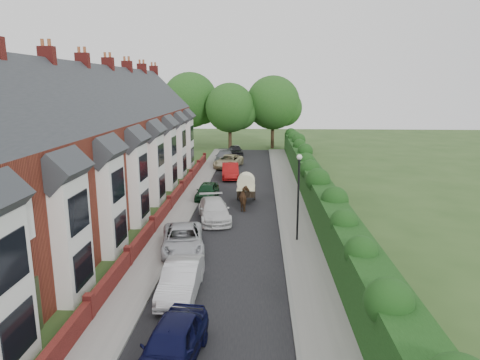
% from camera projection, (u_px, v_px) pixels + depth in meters
% --- Properties ---
extents(ground, '(140.00, 140.00, 0.00)m').
position_uv_depth(ground, '(235.00, 269.00, 21.25)').
color(ground, '#2D4C1E').
rests_on(ground, ground).
extents(road, '(6.00, 58.00, 0.02)m').
position_uv_depth(road, '(237.00, 207.00, 31.99)').
color(road, black).
rests_on(road, ground).
extents(pavement_hedge_side, '(2.20, 58.00, 0.12)m').
position_uv_depth(pavement_hedge_side, '(292.00, 207.00, 31.80)').
color(pavement_hedge_side, gray).
rests_on(pavement_hedge_side, ground).
extents(pavement_house_side, '(1.70, 58.00, 0.12)m').
position_uv_depth(pavement_house_side, '(186.00, 206.00, 32.16)').
color(pavement_house_side, gray).
rests_on(pavement_house_side, ground).
extents(kerb_hedge_side, '(0.18, 58.00, 0.13)m').
position_uv_depth(kerb_hedge_side, '(278.00, 207.00, 31.84)').
color(kerb_hedge_side, gray).
rests_on(kerb_hedge_side, ground).
extents(kerb_house_side, '(0.18, 58.00, 0.13)m').
position_uv_depth(kerb_house_side, '(196.00, 206.00, 32.12)').
color(kerb_house_side, gray).
rests_on(kerb_house_side, ground).
extents(hedge, '(2.10, 58.00, 2.85)m').
position_uv_depth(hedge, '(317.00, 187.00, 31.38)').
color(hedge, black).
rests_on(hedge, ground).
extents(terrace_row, '(9.05, 40.50, 11.50)m').
position_uv_depth(terrace_row, '(91.00, 149.00, 30.50)').
color(terrace_row, maroon).
rests_on(terrace_row, ground).
extents(garden_wall_row, '(0.35, 40.35, 1.10)m').
position_uv_depth(garden_wall_row, '(170.00, 204.00, 31.14)').
color(garden_wall_row, maroon).
rests_on(garden_wall_row, ground).
extents(lamppost, '(0.32, 0.32, 5.16)m').
position_uv_depth(lamppost, '(299.00, 187.00, 24.28)').
color(lamppost, black).
rests_on(lamppost, ground).
extents(tree_far_left, '(7.14, 6.80, 9.29)m').
position_uv_depth(tree_far_left, '(232.00, 109.00, 59.21)').
color(tree_far_left, '#332316').
rests_on(tree_far_left, ground).
extents(tree_far_right, '(7.98, 7.60, 10.31)m').
position_uv_depth(tree_far_right, '(276.00, 104.00, 60.75)').
color(tree_far_right, '#332316').
rests_on(tree_far_right, ground).
extents(tree_far_back, '(8.40, 8.00, 10.82)m').
position_uv_depth(tree_far_back, '(193.00, 101.00, 62.21)').
color(tree_far_back, '#332316').
rests_on(tree_far_back, ground).
extents(car_navy, '(2.19, 4.48, 1.47)m').
position_uv_depth(car_navy, '(172.00, 344.00, 13.83)').
color(car_navy, black).
rests_on(car_navy, ground).
extents(car_silver_a, '(1.52, 4.30, 1.41)m').
position_uv_depth(car_silver_a, '(181.00, 279.00, 18.52)').
color(car_silver_a, silver).
rests_on(car_silver_a, ground).
extents(car_silver_b, '(3.03, 5.15, 1.34)m').
position_uv_depth(car_silver_b, '(183.00, 239.00, 23.46)').
color(car_silver_b, '#B6B8BE').
rests_on(car_silver_b, ground).
extents(car_white, '(2.89, 5.12, 1.40)m').
position_uv_depth(car_white, '(214.00, 210.00, 28.81)').
color(car_white, silver).
rests_on(car_white, ground).
extents(car_green, '(1.80, 3.94, 1.31)m').
position_uv_depth(car_green, '(207.00, 191.00, 34.26)').
color(car_green, black).
rests_on(car_green, ground).
extents(car_red, '(1.95, 4.63, 1.49)m').
position_uv_depth(car_red, '(230.00, 171.00, 41.84)').
color(car_red, maroon).
rests_on(car_red, ground).
extents(car_beige, '(3.44, 5.38, 1.38)m').
position_uv_depth(car_beige, '(228.00, 161.00, 47.39)').
color(car_beige, '#C1B58B').
rests_on(car_beige, ground).
extents(car_grey, '(2.12, 4.99, 1.44)m').
position_uv_depth(car_grey, '(224.00, 157.00, 49.89)').
color(car_grey, slate).
rests_on(car_grey, ground).
extents(car_black, '(2.31, 4.19, 1.35)m').
position_uv_depth(car_black, '(236.00, 150.00, 55.32)').
color(car_black, black).
rests_on(car_black, ground).
extents(horse, '(1.16, 2.05, 1.64)m').
position_uv_depth(horse, '(245.00, 199.00, 31.22)').
color(horse, '#4C301B').
rests_on(horse, ground).
extents(horse_cart, '(1.44, 3.19, 2.30)m').
position_uv_depth(horse_cart, '(246.00, 186.00, 33.16)').
color(horse_cart, black).
rests_on(horse_cart, ground).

